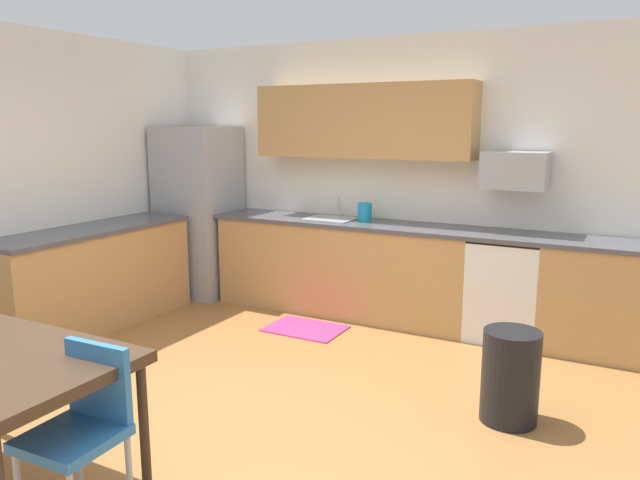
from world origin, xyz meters
name	(u,v)px	position (x,y,z in m)	size (l,w,h in m)	color
ground_plane	(248,416)	(0.00, 0.00, 0.00)	(12.00, 12.00, 0.00)	#9E6B38
wall_back	(398,178)	(0.00, 2.65, 1.35)	(5.80, 0.10, 2.70)	white
cabinet_run_back	(342,268)	(-0.44, 2.30, 0.45)	(2.61, 0.60, 0.90)	tan
cabinet_run_back_right	(602,300)	(1.93, 2.30, 0.45)	(0.94, 0.60, 0.90)	tan
cabinet_run_left	(92,280)	(-2.30, 0.80, 0.45)	(0.60, 2.00, 0.90)	tan
countertop_back	(384,226)	(0.00, 2.30, 0.92)	(4.80, 0.64, 0.04)	#4C4C51
countertop_left	(89,230)	(-2.30, 0.80, 0.92)	(0.64, 2.00, 0.04)	#4C4C51
upper_cabinets_back	(362,121)	(-0.30, 2.43, 1.90)	(2.20, 0.34, 0.70)	tan
refrigerator	(199,211)	(-2.18, 2.22, 0.92)	(0.76, 0.70, 1.84)	#9EA0A5
oven_range	(506,288)	(1.16, 2.30, 0.46)	(0.60, 0.60, 0.91)	white
microwave	(515,170)	(1.16, 2.40, 1.48)	(0.54, 0.36, 0.32)	#9EA0A5
sink_basin	(331,225)	(-0.57, 2.30, 0.88)	(0.48, 0.40, 0.14)	#A5A8AD
sink_faucet	(339,207)	(-0.57, 2.48, 1.04)	(0.02, 0.02, 0.24)	#B2B5BA
chair_near_table	(83,420)	(-0.08, -1.21, 0.50)	(0.41, 0.41, 0.85)	#2D72B7
trash_bin	(510,376)	(1.51, 0.74, 0.30)	(0.36, 0.36, 0.60)	black
floor_mat	(305,329)	(-0.50, 1.65, 0.01)	(0.70, 0.50, 0.01)	#CC3372
kettle	(365,213)	(-0.23, 2.35, 1.02)	(0.14, 0.14, 0.20)	#198CBF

